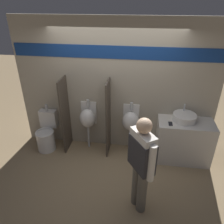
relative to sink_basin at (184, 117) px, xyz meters
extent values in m
plane|color=#997F5B|center=(-1.37, -0.35, -0.94)|extent=(16.00, 16.00, 0.00)
cube|color=#B2A893|center=(-1.37, 0.25, 0.41)|extent=(3.99, 0.06, 2.70)
cube|color=navy|center=(-1.37, 0.21, 1.14)|extent=(3.91, 0.01, 0.24)
cube|color=silver|center=(0.05, -0.05, -0.50)|extent=(1.05, 0.54, 0.87)
cylinder|color=white|center=(0.00, 0.00, 0.00)|extent=(0.44, 0.44, 0.14)
cylinder|color=silver|center=(0.00, 0.15, 0.14)|extent=(0.03, 0.03, 0.14)
cube|color=#232328|center=(-0.27, -0.16, -0.06)|extent=(0.07, 0.14, 0.01)
cube|color=#4C4238|center=(-2.37, -0.01, -0.14)|extent=(0.03, 0.46, 1.60)
cube|color=#4C4238|center=(-1.47, -0.01, -0.14)|extent=(0.03, 0.46, 1.60)
cylinder|color=silver|center=(-1.92, 0.06, -0.67)|extent=(0.04, 0.04, 0.54)
ellipsoid|color=white|center=(-1.92, 0.06, -0.21)|extent=(0.34, 0.29, 0.41)
cube|color=white|center=(-1.92, 0.20, -0.15)|extent=(0.33, 0.02, 0.51)
cylinder|color=silver|center=(-1.92, 0.17, 0.08)|extent=(0.06, 0.06, 0.16)
cylinder|color=silver|center=(-1.02, 0.06, -0.67)|extent=(0.04, 0.04, 0.54)
ellipsoid|color=white|center=(-1.02, 0.06, -0.21)|extent=(0.34, 0.29, 0.41)
cube|color=white|center=(-1.02, 0.20, -0.15)|extent=(0.33, 0.02, 0.51)
cylinder|color=silver|center=(-1.02, 0.17, 0.08)|extent=(0.06, 0.06, 0.16)
cylinder|color=white|center=(-2.82, -0.15, -0.73)|extent=(0.38, 0.38, 0.42)
torus|color=white|center=(-2.82, -0.15, -0.51)|extent=(0.39, 0.39, 0.04)
cube|color=white|center=(-2.82, 0.13, -0.33)|extent=(0.37, 0.16, 0.39)
cylinder|color=silver|center=(-2.82, 0.11, -0.05)|extent=(0.06, 0.06, 0.14)
cylinder|color=#666056|center=(-0.74, -1.40, -0.55)|extent=(0.15, 0.15, 0.78)
cylinder|color=#666056|center=(-0.82, -1.28, -0.55)|extent=(0.15, 0.15, 0.78)
cube|color=silver|center=(-0.78, -1.34, 0.15)|extent=(0.38, 0.44, 0.62)
cube|color=#2D2D33|center=(-0.78, -1.34, 0.11)|extent=(0.41, 0.47, 0.50)
cylinder|color=silver|center=(-0.65, -1.53, 0.12)|extent=(0.10, 0.10, 0.57)
cylinder|color=silver|center=(-0.91, -1.15, 0.12)|extent=(0.10, 0.10, 0.57)
sphere|color=beige|center=(-0.78, -1.34, 0.57)|extent=(0.21, 0.21, 0.21)
camera|label=1|loc=(-0.85, -3.77, 2.06)|focal=35.00mm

